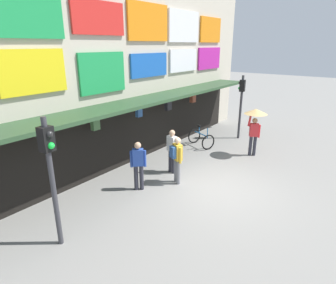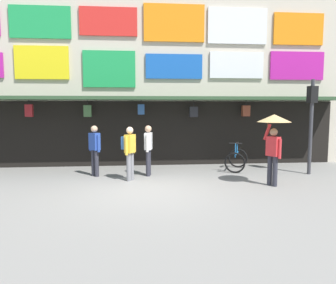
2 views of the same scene
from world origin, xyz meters
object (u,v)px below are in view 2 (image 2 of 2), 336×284
pedestrian_in_black (95,148)px  pedestrian_with_umbrella (274,130)px  traffic_light_far (311,111)px  pedestrian_in_purple (129,149)px  bicycle_parked (236,159)px  pedestrian_in_red (148,147)px

pedestrian_in_black → pedestrian_with_umbrella: pedestrian_with_umbrella is taller
pedestrian_in_black → traffic_light_far: bearing=-2.6°
traffic_light_far → pedestrian_with_umbrella: bearing=-142.1°
pedestrian_in_black → pedestrian_in_purple: bearing=-32.3°
bicycle_parked → pedestrian_in_purple: bearing=-161.3°
bicycle_parked → pedestrian_in_purple: (-3.82, -1.29, 0.59)m
pedestrian_with_umbrella → pedestrian_in_purple: bearing=165.1°
pedestrian_in_black → pedestrian_with_umbrella: 5.65m
traffic_light_far → pedestrian_in_purple: size_ratio=1.90×
traffic_light_far → pedestrian_in_black: bearing=177.4°
traffic_light_far → pedestrian_in_purple: (-6.09, -0.40, -1.16)m
bicycle_parked → pedestrian_in_black: pedestrian_in_black is taller
bicycle_parked → pedestrian_in_purple: size_ratio=0.80×
pedestrian_in_red → pedestrian_in_purple: size_ratio=1.00×
pedestrian_in_black → pedestrian_in_red: bearing=-2.3°
pedestrian_in_black → pedestrian_with_umbrella: (5.30, -1.83, 0.69)m
pedestrian_with_umbrella → pedestrian_in_red: bearing=153.6°
traffic_light_far → pedestrian_with_umbrella: size_ratio=1.54×
pedestrian_in_purple → traffic_light_far: bearing=3.8°
pedestrian_in_red → pedestrian_in_purple: same height
pedestrian_in_red → pedestrian_in_purple: 0.90m
bicycle_parked → pedestrian_with_umbrella: bearing=-82.1°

